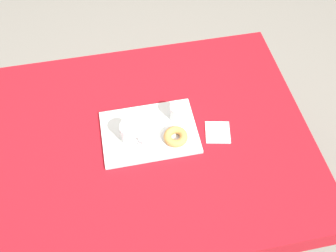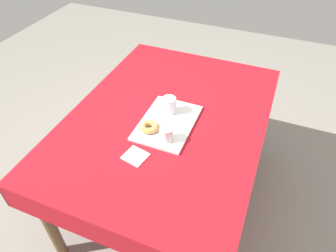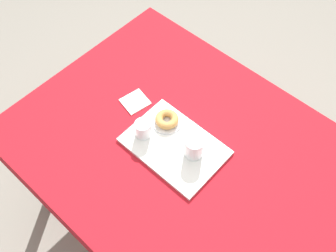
% 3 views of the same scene
% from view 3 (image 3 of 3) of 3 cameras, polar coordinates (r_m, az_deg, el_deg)
% --- Properties ---
extents(ground_plane, '(6.00, 6.00, 0.00)m').
position_cam_3_polar(ground_plane, '(2.33, 2.22, -13.00)').
color(ground_plane, gray).
extents(dining_table, '(1.50, 1.09, 0.76)m').
position_cam_3_polar(dining_table, '(1.72, 2.93, -5.26)').
color(dining_table, '#A8141E').
rests_on(dining_table, ground).
extents(serving_tray, '(0.41, 0.29, 0.01)m').
position_cam_3_polar(serving_tray, '(1.65, 0.97, -2.93)').
color(serving_tray, white).
rests_on(serving_tray, dining_table).
extents(tea_mug_left, '(0.09, 0.11, 0.10)m').
position_cam_3_polar(tea_mug_left, '(1.59, 3.88, -3.04)').
color(tea_mug_left, white).
rests_on(tea_mug_left, serving_tray).
extents(water_glass_near, '(0.07, 0.07, 0.08)m').
position_cam_3_polar(water_glass_near, '(1.64, -3.66, -0.51)').
color(water_glass_near, white).
rests_on(water_glass_near, serving_tray).
extents(donut_plate_left, '(0.13, 0.13, 0.01)m').
position_cam_3_polar(donut_plate_left, '(1.70, -0.16, 0.62)').
color(donut_plate_left, silver).
rests_on(donut_plate_left, serving_tray).
extents(sugar_donut_left, '(0.10, 0.10, 0.03)m').
position_cam_3_polar(sugar_donut_left, '(1.68, -0.16, 1.00)').
color(sugar_donut_left, tan).
rests_on(sugar_donut_left, donut_plate_left).
extents(paper_napkin, '(0.13, 0.13, 0.01)m').
position_cam_3_polar(paper_napkin, '(1.79, -4.82, 3.56)').
color(paper_napkin, white).
rests_on(paper_napkin, dining_table).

